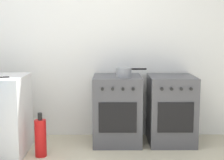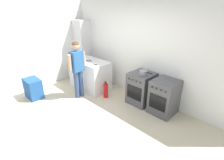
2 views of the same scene
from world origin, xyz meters
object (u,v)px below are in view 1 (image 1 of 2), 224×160
pot (124,72)px  oven_right (171,109)px  fire_extinguisher (41,138)px  knife_paring (1,77)px  oven_left (117,110)px

pot → oven_right: bearing=7.0°
pot → fire_extinguisher: size_ratio=0.74×
pot → knife_paring: size_ratio=1.78×
oven_right → fire_extinguisher: oven_right is taller
oven_left → fire_extinguisher: 1.01m
oven_right → fire_extinguisher: bearing=-162.8°
pot → fire_extinguisher: pot is taller
oven_left → knife_paring: size_ratio=4.08×
oven_right → fire_extinguisher: (-1.55, -0.48, -0.21)m
oven_left → knife_paring: (-1.27, -0.52, 0.48)m
knife_paring → fire_extinguisher: (0.40, 0.04, -0.69)m
oven_right → pot: pot is taller
oven_left → fire_extinguisher: bearing=-151.2°
pot → knife_paring: pot is taller
pot → fire_extinguisher: 1.24m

